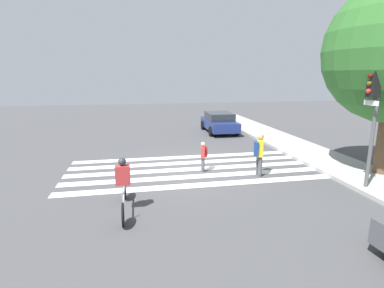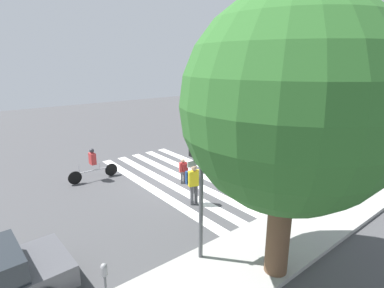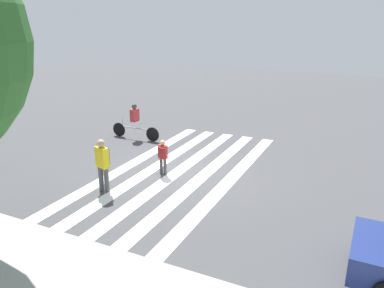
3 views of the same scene
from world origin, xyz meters
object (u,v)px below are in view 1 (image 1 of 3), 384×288
traffic_light (373,104)px  pedestrian_adult_tall_backpack (259,151)px  pedestrian_child_with_backpack (204,154)px  car_parked_dark_suv (219,122)px  cyclist_far_lane (123,183)px

traffic_light → pedestrian_adult_tall_backpack: (-2.11, -2.84, -1.95)m
traffic_light → pedestrian_child_with_backpack: 6.10m
pedestrian_child_with_backpack → car_parked_dark_suv: bearing=-3.2°
pedestrian_adult_tall_backpack → pedestrian_child_with_backpack: size_ratio=1.37×
cyclist_far_lane → car_parked_dark_suv: size_ratio=0.60×
pedestrian_adult_tall_backpack → cyclist_far_lane: bearing=-47.6°
pedestrian_adult_tall_backpack → pedestrian_child_with_backpack: pedestrian_adult_tall_backpack is taller
cyclist_far_lane → car_parked_dark_suv: cyclist_far_lane is taller
cyclist_far_lane → car_parked_dark_suv: 12.83m
pedestrian_child_with_backpack → car_parked_dark_suv: (-8.15, 3.00, -0.01)m
pedestrian_child_with_backpack → cyclist_far_lane: size_ratio=0.50×
pedestrian_child_with_backpack → cyclist_far_lane: (3.16, -3.06, 0.15)m
pedestrian_adult_tall_backpack → traffic_light: bearing=72.0°
pedestrian_child_with_backpack → cyclist_far_lane: 4.40m
pedestrian_child_with_backpack → cyclist_far_lane: bearing=153.0°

